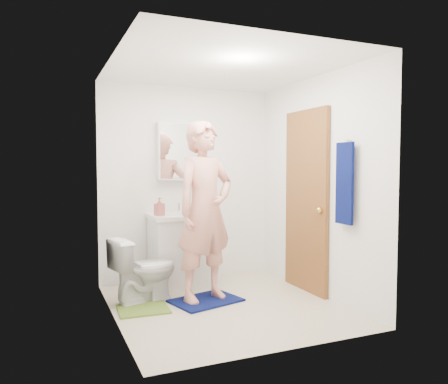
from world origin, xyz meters
The scene contains 22 objects.
floor centered at (0.00, 0.00, -0.01)m, with size 2.20×2.40×0.02m, color beige.
ceiling centered at (0.00, 0.00, 2.41)m, with size 2.20×2.40×0.02m, color white.
wall_back centered at (0.00, 1.21, 1.20)m, with size 2.20×0.02×2.40m, color white.
wall_front centered at (0.00, -1.21, 1.20)m, with size 2.20×0.02×2.40m, color white.
wall_left centered at (-1.11, 0.00, 1.20)m, with size 0.02×2.40×2.40m, color white.
wall_right centered at (1.11, 0.00, 1.20)m, with size 0.02×2.40×2.40m, color white.
vanity_cabinet centered at (-0.15, 0.91, 0.40)m, with size 0.75×0.55×0.80m, color white.
countertop centered at (-0.15, 0.91, 0.83)m, with size 0.79×0.59×0.05m, color white.
sink_basin centered at (-0.15, 0.91, 0.84)m, with size 0.40×0.40×0.03m, color white.
faucet centered at (-0.15, 1.09, 0.91)m, with size 0.03×0.03×0.12m, color silver.
medicine_cabinet centered at (-0.15, 1.14, 1.60)m, with size 0.50×0.12×0.70m, color white.
mirror_panel centered at (-0.15, 1.08, 1.60)m, with size 0.46×0.01×0.66m, color white.
door centered at (1.07, 0.15, 1.02)m, with size 0.05×0.80×2.05m, color #945A28.
door_knob centered at (1.03, -0.17, 0.95)m, with size 0.07×0.07×0.07m, color gold.
towel centered at (1.03, -0.57, 1.25)m, with size 0.03×0.24×0.80m, color #08114F.
towel_hook centered at (1.07, -0.57, 1.67)m, with size 0.02×0.02×0.06m, color silver.
toilet centered at (-0.73, 0.42, 0.34)m, with size 0.38×0.67×0.69m, color white.
bath_mat centered at (-0.14, 0.18, 0.01)m, with size 0.68×0.49×0.02m, color #08114F.
green_rug centered at (-0.80, 0.17, 0.01)m, with size 0.49×0.41×0.02m, color olive.
soap_dispenser centered at (-0.45, 0.87, 0.95)m, with size 0.09×0.09×0.21m, color #B55754.
toothbrush_cup centered at (0.09, 1.02, 0.90)m, with size 0.12×0.12×0.09m, color #6A3C84.
man centered at (-0.13, 0.21, 0.95)m, with size 0.68×0.45×1.87m, color #E2937F.
Camera 1 is at (-1.71, -4.03, 1.41)m, focal length 35.00 mm.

